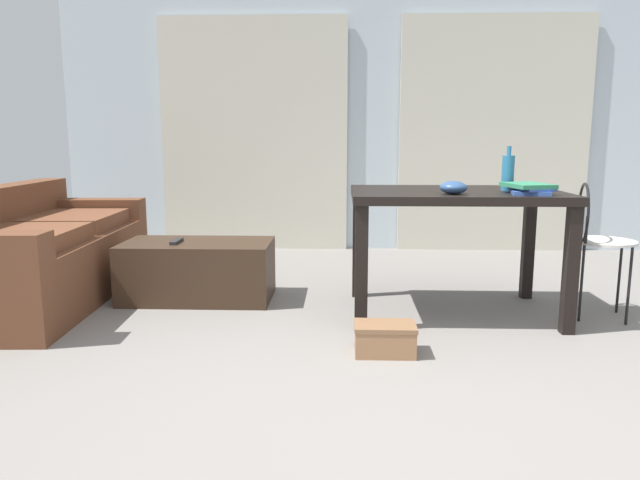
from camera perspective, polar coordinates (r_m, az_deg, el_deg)
ground_plane at (r=3.68m, az=6.71°, el=-7.10°), size 8.92×8.92×0.00m
wall_back at (r=5.78m, az=5.17°, el=11.36°), size 5.95×0.10×2.46m
curtains at (r=5.69m, az=5.20°, el=10.11°), size 4.07×0.03×2.20m
couch at (r=4.32m, az=-25.72°, el=-1.33°), size 0.93×1.96×0.75m
coffee_table at (r=4.02m, az=-11.77°, el=-2.92°), size 0.98×0.52×0.39m
craft_table at (r=3.63m, az=12.97°, el=3.07°), size 1.24×0.84×0.76m
wire_chair at (r=3.85m, az=25.09°, el=0.70°), size 0.36×0.39×0.81m
bottle_near at (r=3.67m, az=17.81°, el=6.27°), size 0.07×0.07×0.26m
bowl at (r=3.37m, az=12.85°, el=5.00°), size 0.15×0.15×0.07m
book_stack at (r=3.49m, az=19.67°, el=4.74°), size 0.26×0.32×0.06m
tv_remote_primary at (r=3.97m, az=-13.77°, el=-0.12°), size 0.04×0.19×0.02m
shoebox at (r=2.99m, az=6.32°, el=-9.51°), size 0.31×0.20×0.16m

